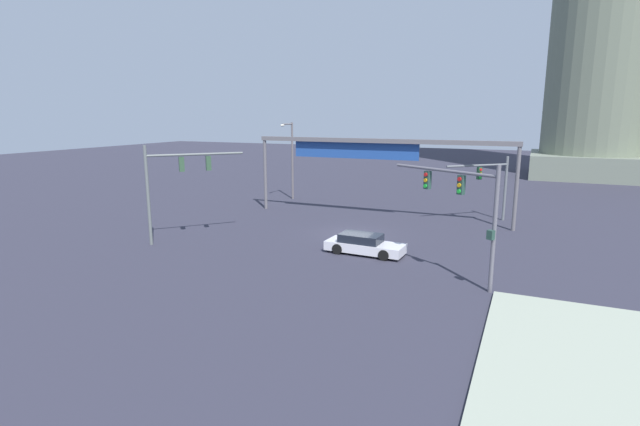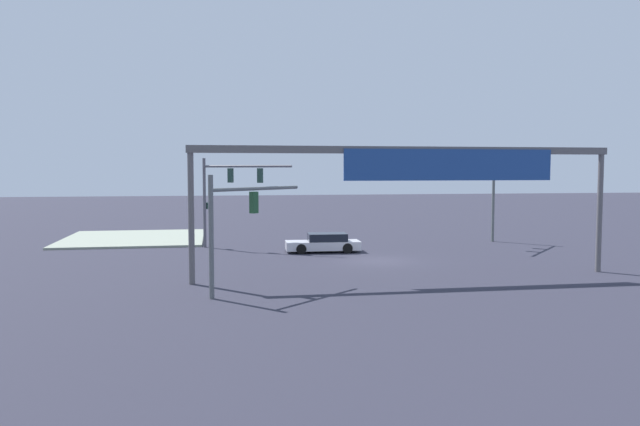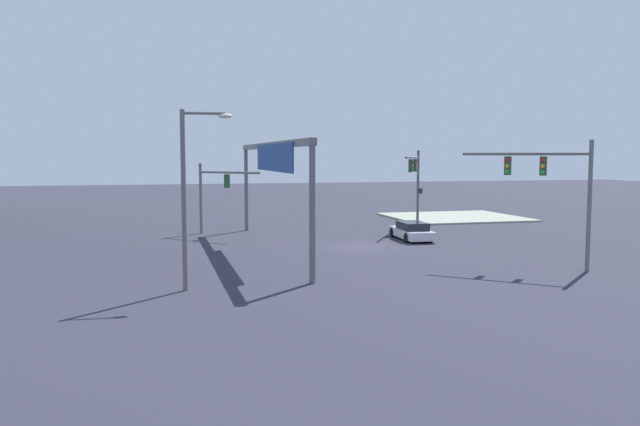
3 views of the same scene
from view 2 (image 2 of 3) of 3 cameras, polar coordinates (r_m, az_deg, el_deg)
ground_plane at (r=36.43m, az=5.21°, el=-4.38°), size 183.91×183.91×0.00m
sidewalk_corner at (r=49.42m, az=-16.59°, el=-2.23°), size 10.27×11.34×0.15m
traffic_signal_near_corner at (r=42.04m, az=-8.56°, el=2.41°), size 5.69×3.78×6.06m
traffic_signal_opposite_side at (r=45.78m, az=14.98°, el=2.74°), size 4.34×4.76×6.40m
traffic_signal_cross_street at (r=26.68m, az=-7.86°, el=-0.18°), size 4.17×3.84×5.09m
overhead_sign_gantry at (r=30.73m, az=9.03°, el=4.16°), size 21.06×0.43×6.42m
sedan_car_approaching at (r=40.07m, az=0.37°, el=-2.77°), size 4.81×2.00×1.21m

